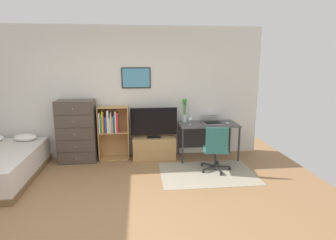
# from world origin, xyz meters

# --- Properties ---
(ground_plane) EXTENTS (7.20, 7.20, 0.00)m
(ground_plane) POSITION_xyz_m (0.00, 0.00, 0.00)
(ground_plane) COLOR #936B44
(wall_back_with_posters) EXTENTS (6.12, 0.09, 2.70)m
(wall_back_with_posters) POSITION_xyz_m (0.00, 2.43, 1.35)
(wall_back_with_posters) COLOR silver
(wall_back_with_posters) RESTS_ON ground_plane
(area_rug) EXTENTS (1.70, 1.20, 0.01)m
(area_rug) POSITION_xyz_m (1.69, 1.25, 0.00)
(area_rug) COLOR #9E937F
(area_rug) RESTS_ON ground_plane
(dresser) EXTENTS (0.73, 0.46, 1.25)m
(dresser) POSITION_xyz_m (-0.77, 2.15, 0.62)
(dresser) COLOR #4C4238
(dresser) RESTS_ON ground_plane
(bookshelf) EXTENTS (0.61, 0.30, 1.10)m
(bookshelf) POSITION_xyz_m (-0.10, 2.22, 0.66)
(bookshelf) COLOR tan
(bookshelf) RESTS_ON ground_plane
(tv_stand) EXTENTS (0.88, 0.41, 0.45)m
(tv_stand) POSITION_xyz_m (0.77, 2.17, 0.23)
(tv_stand) COLOR tan
(tv_stand) RESTS_ON ground_plane
(television) EXTENTS (0.95, 0.16, 0.62)m
(television) POSITION_xyz_m (0.77, 2.15, 0.77)
(television) COLOR black
(television) RESTS_ON tv_stand
(desk) EXTENTS (1.21, 0.62, 0.74)m
(desk) POSITION_xyz_m (1.89, 2.14, 0.61)
(desk) COLOR #4C4C4F
(desk) RESTS_ON ground_plane
(office_chair) EXTENTS (0.58, 0.58, 0.86)m
(office_chair) POSITION_xyz_m (1.85, 1.31, 0.46)
(office_chair) COLOR #232326
(office_chair) RESTS_ON ground_plane
(laptop) EXTENTS (0.44, 0.47, 0.17)m
(laptop) POSITION_xyz_m (1.98, 2.14, 0.81)
(laptop) COLOR #B7B7BC
(laptop) RESTS_ON desk
(computer_mouse) EXTENTS (0.06, 0.10, 0.03)m
(computer_mouse) POSITION_xyz_m (2.27, 1.99, 0.76)
(computer_mouse) COLOR silver
(computer_mouse) RESTS_ON desk
(bamboo_vase) EXTENTS (0.11, 0.10, 0.49)m
(bamboo_vase) POSITION_xyz_m (1.43, 2.27, 1.00)
(bamboo_vase) COLOR silver
(bamboo_vase) RESTS_ON desk
(wine_glass) EXTENTS (0.07, 0.07, 0.18)m
(wine_glass) POSITION_xyz_m (1.50, 2.01, 0.87)
(wine_glass) COLOR silver
(wine_glass) RESTS_ON desk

